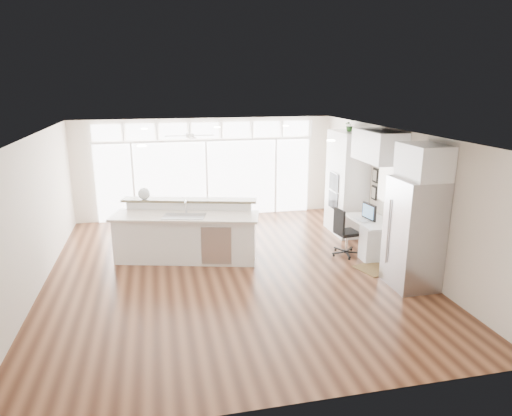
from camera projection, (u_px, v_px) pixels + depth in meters
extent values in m
cube|color=#432314|center=(231.00, 271.00, 9.05)|extent=(7.00, 8.00, 0.02)
cube|color=white|center=(229.00, 134.00, 8.33)|extent=(7.00, 8.00, 0.02)
cube|color=silver|center=(206.00, 168.00, 12.46)|extent=(7.00, 0.04, 2.70)
cube|color=silver|center=(290.00, 299.00, 4.93)|extent=(7.00, 0.04, 2.70)
cube|color=silver|center=(32.00, 217.00, 7.96)|extent=(0.04, 8.00, 2.70)
cube|color=silver|center=(397.00, 196.00, 9.42)|extent=(0.04, 8.00, 2.70)
cube|color=white|center=(207.00, 179.00, 12.48)|extent=(5.80, 0.06, 2.08)
cube|color=white|center=(205.00, 130.00, 12.13)|extent=(5.90, 0.06, 0.40)
cube|color=white|center=(389.00, 183.00, 9.64)|extent=(0.04, 0.85, 0.85)
cube|color=white|center=(190.00, 131.00, 10.92)|extent=(1.16, 1.16, 0.32)
cube|color=white|center=(227.00, 134.00, 8.53)|extent=(3.40, 3.00, 0.02)
cube|color=white|center=(347.00, 183.00, 11.08)|extent=(0.64, 1.20, 2.50)
cube|color=white|center=(371.00, 237.00, 9.89)|extent=(0.72, 1.30, 0.76)
cube|color=white|center=(379.00, 146.00, 9.37)|extent=(0.64, 1.30, 0.64)
cube|color=#B2B2B7|center=(414.00, 234.00, 8.17)|extent=(0.76, 0.90, 2.00)
cube|color=white|center=(424.00, 162.00, 7.83)|extent=(0.64, 0.90, 0.60)
cube|color=black|center=(375.00, 184.00, 10.27)|extent=(0.06, 0.22, 0.80)
cube|color=white|center=(186.00, 232.00, 9.48)|extent=(3.21, 1.88, 1.20)
cube|color=#3E2A13|center=(379.00, 267.00, 9.21)|extent=(1.05, 0.88, 0.01)
cube|color=black|center=(347.00, 232.00, 9.75)|extent=(0.60, 0.57, 1.04)
sphere|color=silver|center=(144.00, 194.00, 9.71)|extent=(0.33, 0.33, 0.26)
cube|color=black|center=(369.00, 212.00, 9.72)|extent=(0.14, 0.47, 0.39)
cube|color=silver|center=(361.00, 220.00, 9.73)|extent=(0.18, 0.37, 0.02)
imported|color=#2C5B27|center=(350.00, 127.00, 10.71)|extent=(0.26, 0.29, 0.21)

